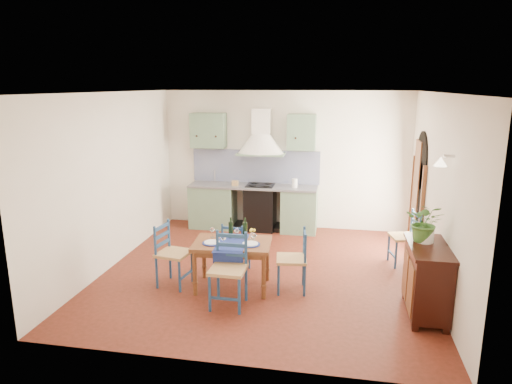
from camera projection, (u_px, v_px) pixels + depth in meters
floor at (264, 272)px, 7.26m from camera, size 5.00×5.00×0.00m
back_wall at (260, 178)px, 9.29m from camera, size 5.00×0.96×2.80m
right_wall at (433, 193)px, 6.78m from camera, size 0.26×5.00×2.80m
left_wall at (113, 180)px, 7.38m from camera, size 0.04×5.00×2.80m
ceiling at (265, 92)px, 6.62m from camera, size 5.00×5.00×0.01m
dining_table at (232, 248)px, 6.57m from camera, size 1.15×0.88×1.02m
chair_near at (229, 269)px, 6.07m from camera, size 0.47×0.47×0.99m
chair_far at (235, 247)px, 7.17m from camera, size 0.43×0.43×0.82m
chair_left at (172, 254)px, 6.70m from camera, size 0.51×0.51×0.95m
chair_right at (294, 260)px, 6.51m from camera, size 0.47×0.47×0.91m
chair_spare at (406, 237)px, 7.47m from camera, size 0.51×0.51×0.91m
sideboard at (427, 278)px, 5.81m from camera, size 0.50×1.05×0.94m
potted_plant at (425, 222)px, 5.82m from camera, size 0.56×0.52×0.51m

